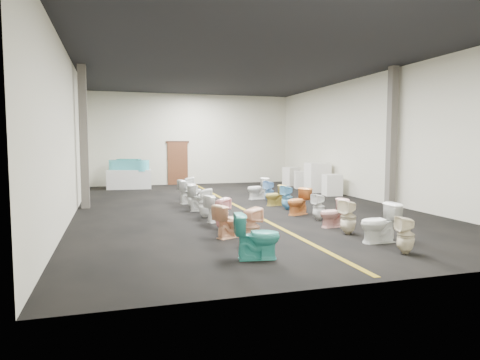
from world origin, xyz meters
The scene contains 37 objects.
floor centered at (0.00, 0.00, 0.00)m, with size 16.00×16.00×0.00m, color black.
ceiling centered at (0.00, 0.00, 4.50)m, with size 16.00×16.00×0.00m, color black.
wall_back centered at (0.00, 8.00, 2.25)m, with size 10.00×10.00×0.00m, color beige.
wall_front centered at (0.00, -8.00, 2.25)m, with size 10.00×10.00×0.00m, color beige.
wall_left centered at (-5.00, 0.00, 2.25)m, with size 16.00×16.00×0.00m, color beige.
wall_right centered at (5.00, 0.00, 2.25)m, with size 16.00×16.00×0.00m, color beige.
aisle_stripe centered at (0.00, 0.00, 0.00)m, with size 0.12×15.60×0.01m, color olive.
back_door centered at (-0.80, 7.94, 1.05)m, with size 1.00×0.10×2.10m, color #562D19.
door_frame centered at (-0.80, 7.95, 2.12)m, with size 1.15×0.08×0.10m, color #331C11.
column_left centered at (-4.75, 1.00, 2.25)m, with size 0.25×0.25×4.50m, color #59544C.
column_right centered at (4.75, -1.50, 2.25)m, with size 0.25×0.25×4.50m, color #59544C.
display_table centered at (-3.20, 6.62, 0.43)m, with size 1.94×0.97×0.86m, color silver.
bathtub centered at (-3.20, 6.62, 1.07)m, with size 1.77×1.11×0.55m.
appliance_crate_a centered at (4.40, 1.71, 0.42)m, with size 0.65×0.65×0.83m, color silver.
appliance_crate_b centered at (4.40, 3.00, 0.61)m, with size 0.89×0.89×1.22m, color silver.
appliance_crate_c centered at (4.40, 4.50, 0.39)m, with size 0.69×0.69×0.78m, color silver.
appliance_crate_d centered at (4.40, 5.78, 0.45)m, with size 0.63×0.63×0.90m, color silver.
toilet_left_0 centered at (-1.44, -6.26, 0.41)m, with size 0.46×0.81×0.83m, color #3AB0A7.
toilet_left_1 centered at (-1.26, -5.37, 0.40)m, with size 0.36×0.36×0.79m, color #F6B996.
toilet_left_2 centered at (-1.45, -4.43, 0.37)m, with size 0.41×0.72×0.74m, color #FBBE91.
toilet_left_3 centered at (-1.40, -3.53, 0.38)m, with size 0.35×0.35×0.77m, color #EEA8A9.
toilet_left_4 centered at (-1.26, -2.54, 0.35)m, with size 0.40×0.70×0.71m, color white.
toilet_left_5 centered at (-1.44, -1.74, 0.41)m, with size 0.37×0.37×0.81m, color white.
toilet_left_6 centered at (-1.31, -0.69, 0.42)m, with size 0.47×0.82×0.83m, color silver.
toilet_left_7 centered at (-1.45, 0.23, 0.35)m, with size 0.31×0.32×0.70m, color white.
toilet_left_8 centered at (-1.37, 1.06, 0.41)m, with size 0.46×0.80×0.82m, color white.
toilet_left_9 centered at (-1.28, 1.96, 0.42)m, with size 0.38×0.39×0.85m, color white.
toilet_right_0 centered at (1.34, -6.71, 0.35)m, with size 0.32×0.33×0.71m, color beige.
toilet_right_1 centered at (1.40, -5.78, 0.41)m, with size 0.46×0.81×0.83m, color white.
toilet_right_2 centered at (1.21, -4.88, 0.40)m, with size 0.36×0.36×0.79m, color beige.
toilet_right_3 centered at (1.29, -4.04, 0.35)m, with size 0.39×0.69×0.70m, color #EEAEA6.
toilet_right_4 centered at (1.38, -3.08, 0.36)m, with size 0.32×0.33×0.72m, color white.
toilet_right_5 centered at (1.23, -2.10, 0.38)m, with size 0.43×0.75×0.76m, color orange.
toilet_right_6 centered at (1.29, -1.14, 0.38)m, with size 0.34×0.35×0.76m, color #6CBAE2.
toilet_right_7 centered at (1.23, -0.24, 0.34)m, with size 0.38×0.67×0.68m, color gold.
toilet_right_8 centered at (1.35, 0.61, 0.38)m, with size 0.34×0.35×0.75m, color #82B6EA.
toilet_right_9 centered at (1.21, 1.49, 0.40)m, with size 0.44×0.78×0.79m, color white.
Camera 1 is at (-3.86, -13.36, 2.07)m, focal length 32.00 mm.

